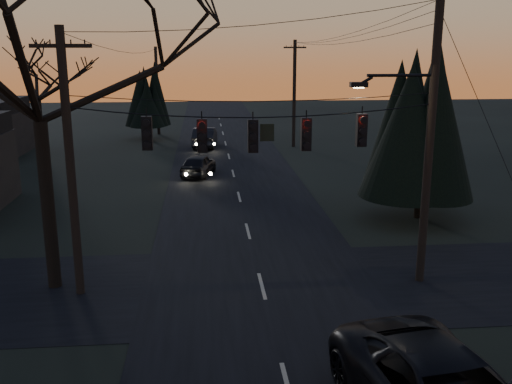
{
  "coord_description": "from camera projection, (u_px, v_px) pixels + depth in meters",
  "views": [
    {
      "loc": [
        -1.86,
        -7.82,
        7.82
      ],
      "look_at": [
        -0.32,
        8.77,
        3.62
      ],
      "focal_mm": 40.0,
      "sensor_mm": 36.0,
      "label": 1
    }
  ],
  "objects": [
    {
      "name": "sedan_oncoming_b",
      "position": [
        205.0,
        137.0,
        46.44
      ],
      "size": [
        2.14,
        4.96,
        1.59
      ],
      "primitive_type": "imported",
      "rotation": [
        0.0,
        0.0,
        3.05
      ],
      "color": "black",
      "rests_on": "ground"
    },
    {
      "name": "utility_pole_far_l",
      "position": [
        159.0,
        134.0,
        53.5
      ],
      "size": [
        0.3,
        0.3,
        8.0
      ],
      "primitive_type": null,
      "color": "black",
      "rests_on": "ground"
    },
    {
      "name": "utility_pole_right",
      "position": [
        419.0,
        280.0,
        19.78
      ],
      "size": [
        5.0,
        0.3,
        10.0
      ],
      "primitive_type": null,
      "color": "black",
      "rests_on": "ground"
    },
    {
      "name": "utility_pole_left",
      "position": [
        81.0,
        293.0,
        18.75
      ],
      "size": [
        1.8,
        0.3,
        8.5
      ],
      "primitive_type": null,
      "color": "black",
      "rests_on": "ground"
    },
    {
      "name": "main_road",
      "position": [
        242.0,
        207.0,
        28.94
      ],
      "size": [
        8.0,
        120.0,
        0.02
      ],
      "primitive_type": "cube",
      "color": "black",
      "rests_on": "ground"
    },
    {
      "name": "cross_road",
      "position": [
        262.0,
        286.0,
        19.29
      ],
      "size": [
        60.0,
        7.0,
        0.02
      ],
      "primitive_type": "cube",
      "color": "black",
      "rests_on": "ground"
    },
    {
      "name": "span_signal_assembly",
      "position": [
        255.0,
        133.0,
        17.99
      ],
      "size": [
        11.5,
        0.44,
        1.62
      ],
      "color": "black",
      "rests_on": "ground"
    },
    {
      "name": "bare_tree_left",
      "position": [
        33.0,
        48.0,
        17.4
      ],
      "size": [
        10.51,
        10.51,
        11.19
      ],
      "color": "black",
      "rests_on": "ground"
    },
    {
      "name": "evergreen_right",
      "position": [
        424.0,
        128.0,
        26.12
      ],
      "size": [
        4.44,
        4.44,
        7.33
      ],
      "color": "black",
      "rests_on": "ground"
    },
    {
      "name": "evergreen_dist",
      "position": [
        147.0,
        95.0,
        49.86
      ],
      "size": [
        3.18,
        3.18,
        6.62
      ],
      "color": "black",
      "rests_on": "ground"
    },
    {
      "name": "sedan_oncoming_a",
      "position": [
        198.0,
        165.0,
        35.93
      ],
      "size": [
        2.53,
        4.27,
        1.36
      ],
      "primitive_type": "imported",
      "rotation": [
        0.0,
        0.0,
        2.9
      ],
      "color": "black",
      "rests_on": "ground"
    },
    {
      "name": "utility_pole_far_r",
      "position": [
        293.0,
        146.0,
        46.82
      ],
      "size": [
        1.8,
        0.3,
        8.5
      ],
      "primitive_type": null,
      "color": "black",
      "rests_on": "ground"
    },
    {
      "name": "bare_tree_dist",
      "position": [
        35.0,
        71.0,
        35.96
      ],
      "size": [
        6.25,
        6.25,
        9.2
      ],
      "color": "black",
      "rests_on": "ground"
    }
  ]
}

